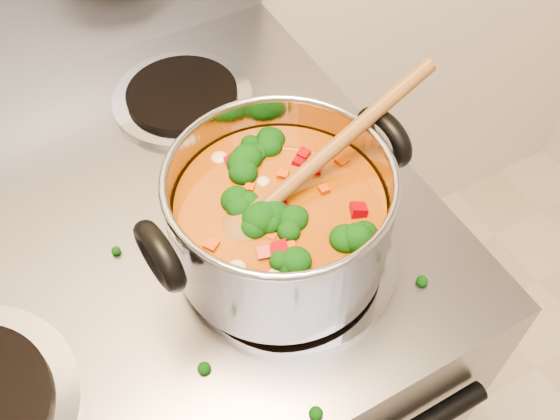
{
  "coord_description": "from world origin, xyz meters",
  "views": [
    {
      "loc": [
        0.04,
        0.68,
        1.51
      ],
      "look_at": [
        0.23,
        1.02,
        1.01
      ],
      "focal_mm": 40.0,
      "sensor_mm": 36.0,
      "label": 1
    }
  ],
  "objects": [
    {
      "name": "electric_range",
      "position": [
        0.06,
        1.16,
        0.47
      ],
      "size": [
        0.77,
        0.69,
        1.08
      ],
      "color": "gray",
      "rests_on": "ground"
    },
    {
      "name": "stockpot",
      "position": [
        0.23,
        1.02,
        1.0
      ],
      "size": [
        0.29,
        0.23,
        0.14
      ],
      "rotation": [
        0.0,
        0.0,
        0.09
      ],
      "color": "#9A9AA1",
      "rests_on": "electric_range"
    },
    {
      "name": "wooden_spoon",
      "position": [
        0.25,
        1.02,
        1.04
      ],
      "size": [
        0.29,
        0.08,
        0.1
      ],
      "rotation": [
        0.0,
        0.0,
        0.18
      ],
      "color": "brown",
      "rests_on": "stockpot"
    },
    {
      "name": "cooktop_crumbs",
      "position": [
        0.26,
        1.04,
        0.92
      ],
      "size": [
        0.28,
        0.31,
        0.01
      ],
      "color": "black",
      "rests_on": "electric_range"
    }
  ]
}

